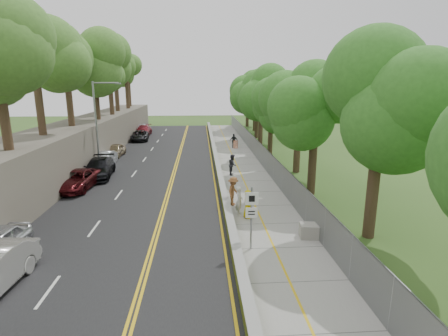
{
  "coord_description": "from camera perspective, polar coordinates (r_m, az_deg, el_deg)",
  "views": [
    {
      "loc": [
        -1.27,
        -18.3,
        7.79
      ],
      "look_at": [
        0.5,
        8.0,
        1.4
      ],
      "focal_mm": 28.0,
      "sensor_mm": 36.0,
      "label": 1
    }
  ],
  "objects": [
    {
      "name": "painter_1",
      "position": [
        21.12,
        2.5,
        -5.34
      ],
      "size": [
        0.49,
        0.69,
        1.76
      ],
      "primitive_type": "imported",
      "rotation": [
        0.0,
        0.0,
        1.46
      ],
      "color": "beige",
      "rests_on": "sidewalk"
    },
    {
      "name": "signpost",
      "position": [
        16.52,
        4.51,
        -7.08
      ],
      "size": [
        0.62,
        0.09,
        3.1
      ],
      "color": "gray",
      "rests_on": "sidewalk"
    },
    {
      "name": "person_far",
      "position": [
        43.05,
        1.63,
        4.44
      ],
      "size": [
        1.09,
        0.63,
        1.75
      ],
      "primitive_type": "imported",
      "rotation": [
        0.0,
        0.0,
        2.93
      ],
      "color": "black",
      "rests_on": "sidewalk"
    },
    {
      "name": "jersey_barrier",
      "position": [
        34.17,
        -1.21,
        0.96
      ],
      "size": [
        0.42,
        66.0,
        0.6
      ],
      "primitive_type": "cube",
      "color": "#AFD51C",
      "rests_on": "ground"
    },
    {
      "name": "car_3",
      "position": [
        31.4,
        -19.75,
        -0.01
      ],
      "size": [
        2.64,
        5.55,
        1.56
      ],
      "primitive_type": "imported",
      "rotation": [
        0.0,
        0.0,
        0.09
      ],
      "color": "black",
      "rests_on": "road"
    },
    {
      "name": "concrete_block",
      "position": [
        18.81,
        13.92,
        -9.92
      ],
      "size": [
        1.16,
        0.92,
        0.71
      ],
      "primitive_type": "cube",
      "rotation": [
        0.0,
        0.0,
        -0.12
      ],
      "color": "gray",
      "rests_on": "sidewalk"
    },
    {
      "name": "road",
      "position": [
        34.44,
        -10.64,
        0.35
      ],
      "size": [
        11.2,
        66.0,
        0.04
      ],
      "primitive_type": "cube",
      "color": "black",
      "rests_on": "ground"
    },
    {
      "name": "streetlight",
      "position": [
        33.73,
        -19.82,
        7.47
      ],
      "size": [
        2.52,
        0.22,
        8.0
      ],
      "color": "gray",
      "rests_on": "ground"
    },
    {
      "name": "car_2",
      "position": [
        28.46,
        -22.86,
        -1.81
      ],
      "size": [
        2.8,
        5.27,
        1.41
      ],
      "primitive_type": "imported",
      "rotation": [
        0.0,
        0.0,
        -0.09
      ],
      "color": "#4C1014",
      "rests_on": "road"
    },
    {
      "name": "car_8",
      "position": [
        57.17,
        -13.3,
        6.29
      ],
      "size": [
        2.17,
        4.83,
        1.61
      ],
      "primitive_type": "imported",
      "rotation": [
        0.0,
        0.0,
        0.06
      ],
      "color": "silver",
      "rests_on": "road"
    },
    {
      "name": "sidewalk",
      "position": [
        34.41,
        2.62,
        0.57
      ],
      "size": [
        4.2,
        66.0,
        0.05
      ],
      "primitive_type": "cube",
      "color": "gray",
      "rests_on": "ground"
    },
    {
      "name": "trees_fenceside",
      "position": [
        34.32,
        10.32,
        12.09
      ],
      "size": [
        7.0,
        66.0,
        14.0
      ],
      "primitive_type": null,
      "color": "#3B8128",
      "rests_on": "ground"
    },
    {
      "name": "painter_3",
      "position": [
        22.72,
        1.54,
        -3.79
      ],
      "size": [
        1.13,
        1.4,
        1.88
      ],
      "primitive_type": "imported",
      "rotation": [
        0.0,
        0.0,
        1.16
      ],
      "color": "brown",
      "rests_on": "sidewalk"
    },
    {
      "name": "trees_embankment",
      "position": [
        35.41,
        -24.29,
        16.87
      ],
      "size": [
        6.4,
        66.0,
        13.0
      ],
      "primitive_type": null,
      "color": "#528A32",
      "rests_on": "rock_embankment"
    },
    {
      "name": "rock_embankment",
      "position": [
        35.94,
        -23.72,
        3.2
      ],
      "size": [
        5.0,
        66.0,
        4.0
      ],
      "primitive_type": "cube",
      "color": "#595147",
      "rests_on": "ground"
    },
    {
      "name": "car_6",
      "position": [
        50.22,
        -13.58,
        5.16
      ],
      "size": [
        2.71,
        5.12,
        1.37
      ],
      "primitive_type": "imported",
      "rotation": [
        0.0,
        0.0,
        0.09
      ],
      "color": "black",
      "rests_on": "road"
    },
    {
      "name": "painter_2",
      "position": [
        30.21,
        1.42,
        0.54
      ],
      "size": [
        0.83,
        0.99,
        1.81
      ],
      "primitive_type": "imported",
      "rotation": [
        0.0,
        0.0,
        1.4
      ],
      "color": "#242328",
      "rests_on": "sidewalk"
    },
    {
      "name": "ground",
      "position": [
        19.93,
        0.11,
        -9.38
      ],
      "size": [
        140.0,
        140.0,
        0.0
      ],
      "primitive_type": "plane",
      "color": "#33511E",
      "rests_on": "ground"
    },
    {
      "name": "car_4",
      "position": [
        39.91,
        -17.33,
        2.79
      ],
      "size": [
        1.83,
        4.03,
        1.34
      ],
      "primitive_type": "imported",
      "rotation": [
        0.0,
        0.0,
        -0.06
      ],
      "color": "tan",
      "rests_on": "road"
    },
    {
      "name": "car_5",
      "position": [
        35.33,
        -19.08,
        1.36
      ],
      "size": [
        1.77,
        4.36,
        1.41
      ],
      "primitive_type": "imported",
      "rotation": [
        0.0,
        0.0,
        -0.07
      ],
      "color": "silver",
      "rests_on": "road"
    },
    {
      "name": "painter_0",
      "position": [
        20.67,
        3.96,
        -5.87
      ],
      "size": [
        0.83,
        0.98,
        1.7
      ],
      "primitive_type": "imported",
      "rotation": [
        0.0,
        0.0,
        1.16
      ],
      "color": "#C1AF03",
      "rests_on": "sidewalk"
    },
    {
      "name": "construction_barrel",
      "position": [
        43.04,
        1.9,
        3.89
      ],
      "size": [
        0.57,
        0.57,
        0.94
      ],
      "primitive_type": "cylinder",
      "color": "#C72F00",
      "rests_on": "sidewalk"
    },
    {
      "name": "chainlink_fence",
      "position": [
        34.5,
        6.11,
        2.2
      ],
      "size": [
        0.04,
        66.0,
        2.0
      ],
      "primitive_type": "cube",
      "color": "slate",
      "rests_on": "ground"
    },
    {
      "name": "car_7",
      "position": [
        55.09,
        -13.0,
        5.99
      ],
      "size": [
        2.15,
        5.23,
        1.51
      ],
      "primitive_type": "imported",
      "rotation": [
        0.0,
        0.0,
        0.01
      ],
      "color": "maroon",
      "rests_on": "road"
    }
  ]
}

